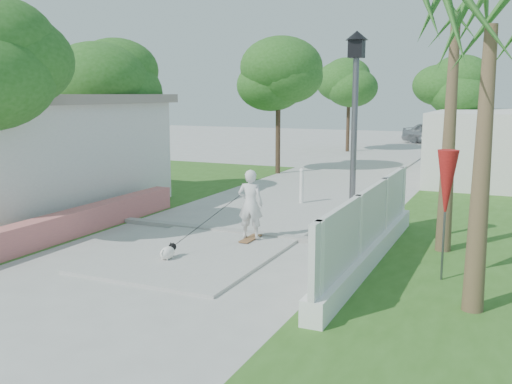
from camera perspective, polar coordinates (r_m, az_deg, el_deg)
The scene contains 18 objects.
ground at distance 8.69m, azimuth -20.45°, elevation -12.73°, with size 90.00×90.00×0.00m, color #B7B7B2.
path_strip at distance 26.46m, azimuth 11.52°, elevation 2.64°, with size 3.20×36.00×0.06m, color #B7B7B2.
curb at distance 13.37m, azimuth -2.11°, elevation -4.01°, with size 6.50×0.25×0.10m, color #999993.
grass_left at distance 18.96m, azimuth -18.59°, elevation -0.54°, with size 8.00×20.00×0.01m, color #32601E.
pink_wall at distance 13.24m, azimuth -19.93°, elevation -3.58°, with size 0.45×8.20×0.80m.
lattice_fence at distance 11.21m, azimuth 11.33°, elevation -4.31°, with size 0.35×7.00×1.50m.
street_lamp at distance 11.52m, azimuth 9.78°, elevation 5.60°, with size 0.44×0.44×4.44m.
bollard at distance 16.80m, azimuth 4.58°, elevation 0.67°, with size 0.14×0.14×1.09m.
patio_umbrella at distance 10.28m, azimuth 18.52°, elevation 0.59°, with size 0.36×0.36×2.30m.
tree_left_mid at distance 18.05m, azimuth -14.55°, elevation 10.31°, with size 3.20×3.20×4.85m.
tree_path_left at distance 23.32m, azimuth 2.27°, elevation 11.22°, with size 3.40×3.40×5.23m.
tree_path_right at distance 25.73m, azimuth 18.88°, elevation 9.85°, with size 3.00×3.00×4.79m.
tree_path_far at distance 32.74m, azimuth 9.32°, elevation 10.69°, with size 3.20×3.20×5.17m.
palm_far at distance 12.24m, azimuth 19.31°, elevation 15.10°, with size 1.80×1.80×5.30m.
palm_near at distance 8.85m, azimuth 22.39°, elevation 13.70°, with size 1.80×1.80×4.70m.
skateboarder at distance 12.08m, azimuth -3.65°, elevation -2.32°, with size 1.15×2.26×1.62m.
dog at distance 11.31m, azimuth -8.77°, elevation -5.94°, with size 0.23×0.52×0.36m.
parked_car at distance 38.40m, azimuth 17.50°, elevation 5.60°, with size 1.71×4.24×1.44m, color #96999D.
Camera 1 is at (5.79, -5.62, 3.24)m, focal length 40.00 mm.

